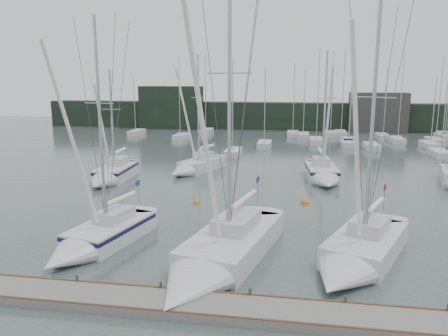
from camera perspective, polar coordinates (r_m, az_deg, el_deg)
The scene contains 15 objects.
ground at distance 23.65m, azimuth -0.47°, elevation -12.18°, with size 160.00×160.00×0.00m, color #404E4C.
dock at distance 19.17m, azimuth -3.16°, elevation -17.59°, with size 24.00×2.00×0.40m, color #63645F.
far_treeline at distance 83.69m, azimuth 6.87°, elevation 6.78°, with size 90.00×4.00×5.00m, color black.
far_building_left at distance 84.88m, azimuth -6.91°, elevation 7.86°, with size 12.00×3.00×8.00m, color black.
far_building_right at distance 82.77m, azimuth 19.46°, elevation 6.84°, with size 10.00×3.00×7.00m, color #3B3836.
mast_forest at distance 68.06m, azimuth 14.39°, elevation 3.66°, with size 53.05×27.46×14.54m.
sailboat_near_left at distance 26.03m, azimuth -16.67°, elevation -9.05°, with size 4.49×8.81×13.84m.
sailboat_near_center at distance 22.33m, azimuth -1.28°, elevation -12.00°, with size 5.99×12.34×16.72m.
sailboat_near_right at distance 23.66m, azimuth 16.76°, elevation -11.18°, with size 6.61×9.92×14.61m.
sailboat_mid_a at distance 42.21m, azimuth -14.59°, elevation -0.94°, with size 2.86×8.36×11.16m.
sailboat_mid_b at distance 44.80m, azimuth -4.06°, elevation 0.08°, with size 5.15×8.11×12.65m.
sailboat_mid_d at distance 41.91m, azimuth 12.85°, elevation -0.92°, with size 3.31×8.10×12.92m.
buoy_a at distance 34.18m, azimuth -3.66°, elevation -4.59°, with size 0.54×0.54×0.54m, color orange.
buoy_b at distance 34.69m, azimuth 10.47°, elevation -4.52°, with size 0.71×0.71×0.71m, color orange.
seagull at distance 23.61m, azimuth -3.07°, elevation 2.27°, with size 0.97×0.47×0.19m.
Camera 1 is at (3.72, -21.30, 9.58)m, focal length 35.00 mm.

